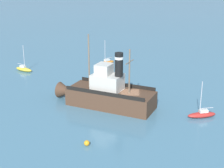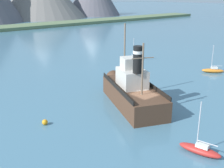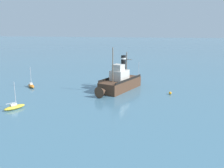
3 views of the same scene
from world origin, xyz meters
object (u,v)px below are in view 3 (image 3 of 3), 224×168
Objects in this scene: sailboat_orange at (31,85)px; mooring_buoy at (170,93)px; old_tugboat at (119,82)px; sailboat_yellow at (15,107)px; sailboat_red at (138,78)px.

sailboat_orange is 7.91× the size of mooring_buoy.
sailboat_yellow is (15.76, 16.56, -1.40)m from old_tugboat.
old_tugboat is at bearing -133.58° from sailboat_yellow.
sailboat_yellow and sailboat_red have the same top height.
sailboat_orange is at bearing 0.38° from mooring_buoy.
sailboat_red reaches higher than mooring_buoy.
sailboat_orange reaches higher than mooring_buoy.
sailboat_orange is (5.42, -14.97, 0.00)m from sailboat_yellow.
sailboat_orange is at bearing 30.03° from sailboat_red.
mooring_buoy is at bearing -150.75° from sailboat_yellow.
sailboat_yellow is 34.71m from sailboat_red.
old_tugboat is at bearing -175.70° from sailboat_orange.
sailboat_orange is at bearing 4.30° from old_tugboat.
old_tugboat is 2.99× the size of sailboat_red.
old_tugboat is 23.61× the size of mooring_buoy.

